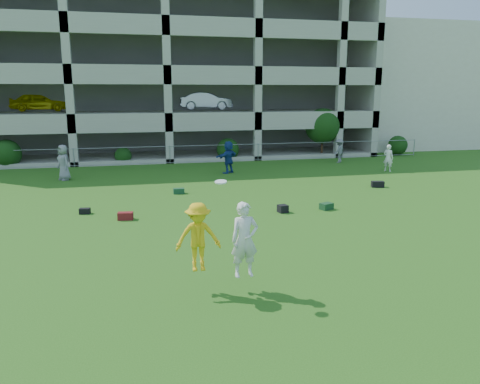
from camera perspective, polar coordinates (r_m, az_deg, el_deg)
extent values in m
plane|color=#235114|center=(12.87, -1.30, -9.08)|extent=(100.00, 100.00, 0.00)
cube|color=beige|center=(47.19, 19.95, 11.86)|extent=(16.00, 14.00, 10.00)
imported|color=gray|center=(26.69, -20.72, 3.38)|extent=(1.02, 1.11, 1.90)
imported|color=navy|center=(27.18, -1.42, 4.27)|extent=(1.69, 1.52, 1.86)
imported|color=white|center=(29.19, 17.62, 3.99)|extent=(0.67, 0.69, 1.60)
imported|color=slate|center=(32.00, 11.99, 4.95)|extent=(1.18, 1.07, 1.59)
cube|color=#5F1810|center=(17.87, -13.79, -2.85)|extent=(0.58, 0.37, 0.28)
cube|color=black|center=(19.17, -18.40, -2.21)|extent=(0.43, 0.31, 0.22)
cube|color=#13341F|center=(19.18, 10.49, -1.71)|extent=(0.60, 0.51, 0.26)
cube|color=black|center=(18.47, 5.23, -2.03)|extent=(0.41, 0.41, 0.30)
cube|color=black|center=(24.21, 16.43, 0.92)|extent=(0.65, 0.43, 0.30)
cube|color=#143720|center=(21.95, -7.47, 0.13)|extent=(0.50, 0.31, 0.25)
imported|color=yellow|center=(10.92, -5.12, -5.48)|extent=(1.06, 0.62, 1.62)
imported|color=silver|center=(10.98, 0.57, -5.83)|extent=(0.68, 0.46, 1.79)
cylinder|color=white|center=(10.44, -2.36, 1.24)|extent=(0.27, 0.27, 0.08)
cube|color=#9E998C|center=(44.58, -10.27, 13.69)|extent=(30.00, 0.50, 12.00)
cube|color=#9E998C|center=(41.49, 11.70, 13.76)|extent=(0.50, 14.00, 12.00)
cube|color=#9E998C|center=(38.09, -9.39, 5.19)|extent=(30.00, 14.00, 0.30)
cube|color=#9E998C|center=(37.85, -9.55, 9.71)|extent=(30.00, 14.00, 0.30)
cube|color=#9E998C|center=(37.85, -9.71, 14.25)|extent=(30.00, 14.00, 0.30)
cube|color=#9E998C|center=(38.09, -9.88, 18.76)|extent=(30.00, 14.00, 0.30)
cube|color=#9E998C|center=(31.06, -8.67, 8.12)|extent=(30.00, 0.30, 0.90)
cube|color=#9E998C|center=(31.00, -8.85, 13.66)|extent=(30.00, 0.30, 0.90)
cube|color=#9E998C|center=(31.23, -9.04, 19.17)|extent=(30.00, 0.30, 0.90)
cube|color=#9E998C|center=(31.22, -20.27, 13.89)|extent=(0.50, 0.50, 12.00)
cube|color=#9E998C|center=(31.12, -8.89, 14.48)|extent=(0.50, 0.50, 12.00)
cube|color=#9E998C|center=(32.15, 2.18, 14.54)|extent=(0.50, 0.50, 12.00)
cube|color=#9E998C|center=(34.22, 12.23, 14.14)|extent=(0.50, 0.50, 12.00)
cube|color=#605E59|center=(39.84, -9.89, 13.91)|extent=(29.00, 9.00, 11.60)
imported|color=yellow|center=(36.27, -23.24, 10.09)|extent=(3.90, 1.62, 1.32)
imported|color=silver|center=(36.19, -4.25, 11.02)|extent=(4.03, 1.46, 1.32)
cylinder|color=gray|center=(31.21, -19.60, 3.98)|extent=(0.06, 0.06, 1.20)
cylinder|color=gray|center=(31.10, -8.53, 4.52)|extent=(0.06, 0.06, 1.20)
cylinder|color=gray|center=(32.14, 2.22, 4.89)|extent=(0.06, 0.06, 1.20)
cylinder|color=gray|center=(34.21, 12.00, 5.08)|extent=(0.06, 0.06, 1.20)
cylinder|color=gray|center=(37.14, 20.46, 5.12)|extent=(0.06, 0.06, 1.20)
cylinder|color=gray|center=(31.04, -8.56, 5.53)|extent=(36.00, 0.04, 0.04)
cylinder|color=gray|center=(31.18, -8.50, 3.58)|extent=(36.00, 0.04, 0.04)
sphere|color=#163D11|center=(32.46, -26.56, 4.19)|extent=(1.76, 1.76, 1.76)
sphere|color=#163D11|center=(31.61, -14.06, 4.32)|extent=(1.10, 1.10, 1.10)
sphere|color=#163D11|center=(32.23, -1.50, 5.22)|extent=(1.54, 1.54, 1.54)
cylinder|color=#382314|center=(34.48, 9.96, 5.85)|extent=(0.16, 0.16, 1.96)
sphere|color=#163D11|center=(34.37, 10.03, 7.94)|extent=(2.52, 2.52, 2.52)
sphere|color=#163D11|center=(37.09, 18.67, 5.42)|extent=(1.43, 1.43, 1.43)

